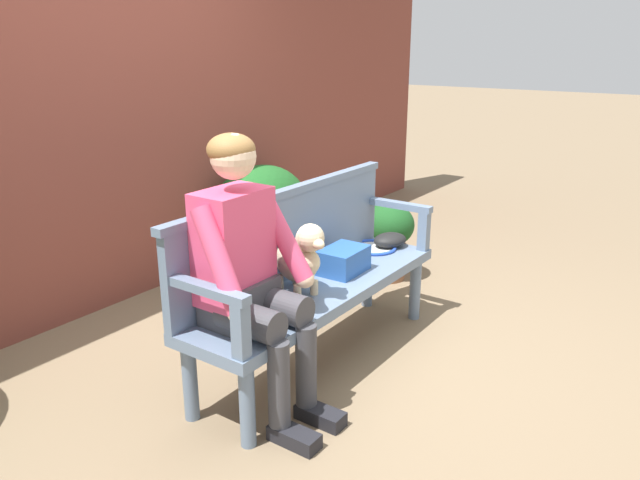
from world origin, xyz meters
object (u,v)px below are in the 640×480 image
at_px(person_seated, 248,268).
at_px(sports_bag, 344,260).
at_px(dog_on_bench, 300,257).
at_px(baseball_glove, 390,240).
at_px(tennis_racket, 370,246).
at_px(garden_bench, 320,295).
at_px(potted_plant, 388,236).

xyz_separation_m(person_seated, sports_bag, (0.80, 0.00, -0.20)).
bearing_deg(dog_on_bench, baseball_glove, -0.71).
bearing_deg(baseball_glove, dog_on_bench, -155.18).
bearing_deg(person_seated, baseball_glove, 0.47).
xyz_separation_m(dog_on_bench, tennis_racket, (0.83, 0.08, -0.19)).
bearing_deg(garden_bench, person_seated, -179.11).
height_order(person_seated, dog_on_bench, person_seated).
xyz_separation_m(tennis_racket, potted_plant, (0.64, 0.22, -0.14)).
bearing_deg(potted_plant, tennis_racket, -160.91).
bearing_deg(sports_bag, potted_plant, 16.38).
height_order(tennis_racket, baseball_glove, baseball_glove).
bearing_deg(baseball_glove, garden_bench, -154.32).
bearing_deg(person_seated, dog_on_bench, 3.05).
relative_size(dog_on_bench, baseball_glove, 1.80).
distance_m(person_seated, potted_plant, 1.95).
bearing_deg(sports_bag, tennis_racket, 12.38).
xyz_separation_m(dog_on_bench, sports_bag, (0.38, -0.02, -0.13)).
distance_m(dog_on_bench, potted_plant, 1.53).
relative_size(baseball_glove, sports_bag, 0.79).
distance_m(dog_on_bench, baseball_glove, 0.93).
xyz_separation_m(tennis_racket, baseball_glove, (0.09, -0.09, 0.04)).
distance_m(person_seated, dog_on_bench, 0.43).
bearing_deg(person_seated, potted_plant, 9.72).
bearing_deg(tennis_racket, sports_bag, -167.62).
bearing_deg(garden_bench, sports_bag, -0.99).
height_order(baseball_glove, potted_plant, potted_plant).
bearing_deg(person_seated, sports_bag, 0.35).
height_order(dog_on_bench, baseball_glove, dog_on_bench).
xyz_separation_m(tennis_racket, sports_bag, (-0.45, -0.10, 0.06)).
height_order(dog_on_bench, potted_plant, dog_on_bench).
relative_size(dog_on_bench, potted_plant, 0.69).
height_order(tennis_racket, sports_bag, sports_bag).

